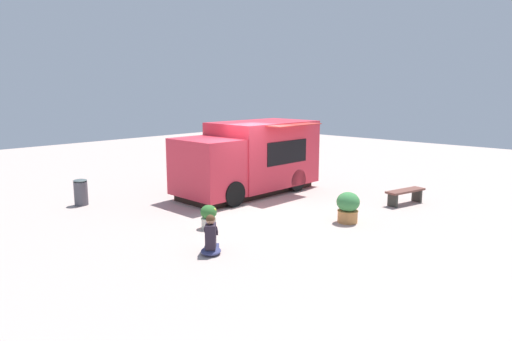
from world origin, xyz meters
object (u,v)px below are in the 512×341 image
person_customer (211,239)px  plaza_bench (405,193)px  planter_flowering_far (348,207)px  food_truck (250,159)px  trash_bin (81,192)px  planter_flowering_near (209,216)px

person_customer → plaza_bench: person_customer is taller
person_customer → planter_flowering_far: size_ratio=1.06×
food_truck → trash_bin: food_truck is taller
plaza_bench → trash_bin: trash_bin is taller
plaza_bench → trash_bin: 10.06m
food_truck → planter_flowering_far: 4.56m
person_customer → trash_bin: (0.10, 6.13, 0.09)m
person_customer → food_truck: bearing=35.6°
planter_flowering_near → plaza_bench: bearing=-24.1°
food_truck → person_customer: (-4.91, -3.51, -0.84)m
food_truck → plaza_bench: 5.20m
food_truck → planter_flowering_near: size_ratio=8.50×
person_customer → planter_flowering_near: size_ratio=1.45×
person_customer → plaza_bench: 7.12m
planter_flowering_near → plaza_bench: planter_flowering_near is taller
planter_flowering_near → planter_flowering_far: (2.88, -2.35, 0.12)m
planter_flowering_near → trash_bin: size_ratio=0.75×
person_customer → trash_bin: bearing=89.1°
planter_flowering_near → plaza_bench: 6.38m
person_customer → planter_flowering_near: 1.87m
trash_bin → plaza_bench: bearing=-46.5°
planter_flowering_far → plaza_bench: (2.94, -0.26, -0.10)m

